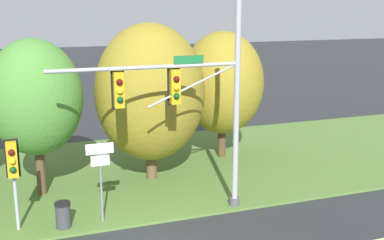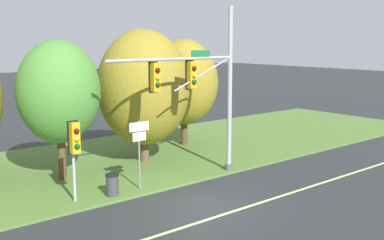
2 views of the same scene
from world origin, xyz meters
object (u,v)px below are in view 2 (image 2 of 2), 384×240
Objects in this scene: traffic_signal_mast at (202,84)px; tree_mid_verge at (184,82)px; pedestrian_signal_near_kerb at (75,143)px; tree_left_of_mast at (59,92)px; tree_behind_signpost at (144,88)px; trash_bin at (112,185)px; route_sign_post at (139,143)px.

traffic_signal_mast is 1.24× the size of tree_mid_verge.
tree_left_of_mast is at bearing 74.12° from pedestrian_signal_near_kerb.
tree_behind_signpost is 7.45× the size of trash_bin.
route_sign_post reaches higher than trash_bin.
traffic_signal_mast reaches higher than route_sign_post.
trash_bin is at bearing -80.93° from tree_left_of_mast.
trash_bin is (-8.45, -5.71, -3.35)m from tree_mid_verge.
pedestrian_signal_near_kerb is 2.91m from route_sign_post.
pedestrian_signal_near_kerb is 2.45m from trash_bin.
tree_behind_signpost reaches higher than trash_bin.
tree_behind_signpost is at bearing 3.30° from tree_left_of_mast.
trash_bin is (-4.69, 0.25, -3.89)m from traffic_signal_mast.
traffic_signal_mast is at bearing -83.16° from tree_behind_signpost.
tree_behind_signpost reaches higher than pedestrian_signal_near_kerb.
pedestrian_signal_near_kerb is (-6.20, 0.46, -1.96)m from traffic_signal_mast.
pedestrian_signal_near_kerb is at bearing -147.90° from tree_behind_signpost.
pedestrian_signal_near_kerb is at bearing 175.74° from traffic_signal_mast.
traffic_signal_mast is at bearing -35.65° from tree_left_of_mast.
tree_left_of_mast reaches higher than pedestrian_signal_near_kerb.
pedestrian_signal_near_kerb is 0.47× the size of tree_behind_signpost.
trash_bin is at bearing -145.96° from tree_mid_verge.
traffic_signal_mast is 4.10m from tree_behind_signpost.
pedestrian_signal_near_kerb is 3.81m from tree_left_of_mast.
pedestrian_signal_near_kerb is 11.45m from tree_mid_verge.
tree_mid_verge is (9.95, 5.49, 1.42)m from pedestrian_signal_near_kerb.
tree_mid_verge is at bearing 57.79° from traffic_signal_mast.
route_sign_post is at bearing -3.76° from pedestrian_signal_near_kerb.
route_sign_post is 5.08m from tree_behind_signpost.
tree_mid_verge is 10.73m from trash_bin.
route_sign_post is 0.43× the size of tree_behind_signpost.
trash_bin is (1.50, -0.21, -1.93)m from pedestrian_signal_near_kerb.
tree_left_of_mast is at bearing 119.04° from route_sign_post.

